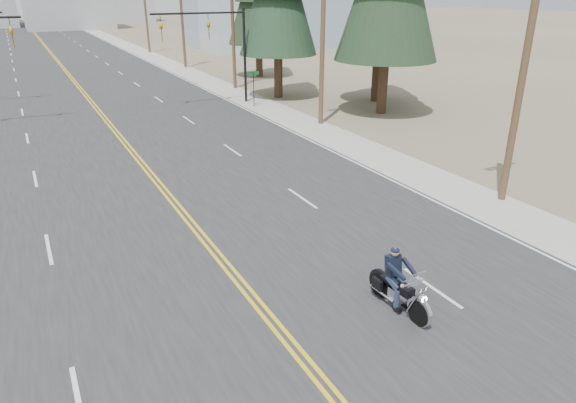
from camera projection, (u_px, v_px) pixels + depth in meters
The scene contains 10 objects.
road at pixel (54, 57), 67.28m from camera, with size 20.00×200.00×0.01m, color #303033.
sidewalk_right at pixel (143, 53), 72.20m from camera, with size 3.00×200.00×0.01m, color #A5A5A0.
traffic_mast_right at pixel (219, 38), 38.12m from camera, with size 7.10×0.26×7.00m.
street_sign at pixel (254, 83), 38.47m from camera, with size 0.90×0.06×2.62m.
utility_pole_a at pixel (525, 62), 19.68m from camera, with size 2.20×0.30×11.00m.
utility_pole_b at pixel (323, 29), 31.86m from camera, with size 2.20×0.30×11.50m.
utility_pole_c at pixel (233, 21), 44.24m from camera, with size 2.20×0.30×11.00m.
utility_pole_d at pixel (182, 12), 56.42m from camera, with size 2.20×0.30×11.50m.
utility_pole_e at pixel (145, 9), 70.43m from camera, with size 2.20×0.30×11.00m.
motorcyclist at pixel (400, 282), 14.04m from camera, with size 0.98×2.30×1.79m, color black, non-canonical shape.
Camera 1 is at (-4.95, -5.72, 8.31)m, focal length 32.00 mm.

